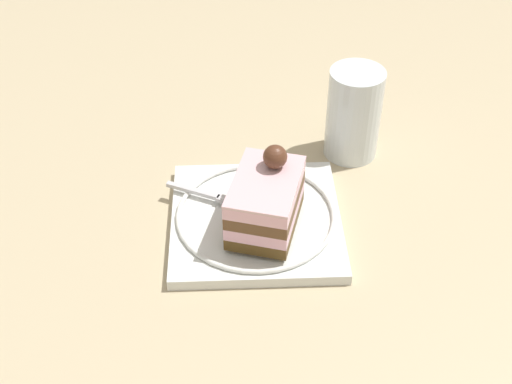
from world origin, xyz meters
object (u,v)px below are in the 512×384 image
dessert_plate (256,219)px  fork (212,196)px  cake_slice (270,201)px  drink_glass_near (353,119)px

dessert_plate → fork: bearing=-26.8°
fork → cake_slice: bearing=146.8°
cake_slice → drink_glass_near: 0.18m
dessert_plate → drink_glass_near: size_ratio=1.67×
drink_glass_near → dessert_plate: bearing=48.4°
cake_slice → fork: size_ratio=1.11×
fork → drink_glass_near: (-0.17, -0.11, 0.03)m
dessert_plate → fork: fork is taller
dessert_plate → drink_glass_near: 0.19m
cake_slice → fork: 0.08m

